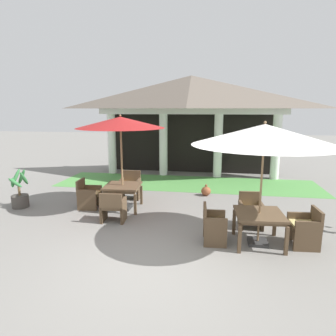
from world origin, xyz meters
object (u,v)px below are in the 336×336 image
Objects in this scene: patio_table_mid_left at (123,188)px; patio_chair_near_foreground_west at (213,225)px; patio_table_near_foreground at (259,217)px; potted_palm_left_edge at (20,196)px; patio_chair_mid_left_south at (113,207)px; patio_umbrella_near_foreground at (264,135)px; patio_chair_near_foreground_north at (251,212)px; patio_chair_near_foreground_east at (305,228)px; terracotta_urn at (206,191)px; patio_chair_mid_left_north at (131,186)px; patio_umbrella_mid_left at (121,123)px; patio_chair_mid_left_west at (88,195)px.

patio_chair_near_foreground_west is at bearing -34.46° from patio_table_mid_left.
potted_palm_left_edge is at bearing 168.29° from patio_table_near_foreground.
patio_chair_mid_left_south is at bearing -86.14° from patio_table_mid_left.
patio_umbrella_near_foreground is 2.20m from patio_chair_near_foreground_west.
patio_chair_near_foreground_west is 0.73× the size of potted_palm_left_edge.
patio_chair_near_foreground_west is (-0.97, -0.06, -1.97)m from patio_umbrella_near_foreground.
patio_table_near_foreground is 1.25× the size of patio_chair_near_foreground_north.
patio_umbrella_near_foreground is at bearing 90.00° from patio_chair_near_foreground_east.
patio_umbrella_near_foreground is 4.32m from terracotta_urn.
patio_chair_near_foreground_east is 0.72× the size of potted_palm_left_edge.
terracotta_urn is at bearing 109.65° from patio_table_near_foreground.
patio_chair_mid_left_north is at bearing 90.00° from patio_chair_mid_left_south.
patio_chair_mid_left_north is (-4.65, 2.72, 0.01)m from patio_chair_near_foreground_east.
patio_umbrella_near_foreground is at bearing -25.85° from patio_umbrella_mid_left.
patio_umbrella_mid_left is (-3.55, 0.78, 2.10)m from patio_chair_near_foreground_north.
patio_umbrella_near_foreground reaches higher than patio_table_near_foreground.
patio_chair_near_foreground_east reaches higher than patio_chair_mid_left_south.
patio_umbrella_near_foreground reaches higher than patio_chair_near_foreground_north.
patio_chair_near_foreground_east is 1.03× the size of patio_chair_mid_left_south.
patio_table_near_foreground is 1.26× the size of patio_chair_near_foreground_east.
patio_chair_mid_left_south is 3.61m from terracotta_urn.
potted_palm_left_edge is (-3.14, 0.67, -0.06)m from patio_chair_mid_left_south.
patio_chair_near_foreground_west is at bearing 129.74° from patio_chair_mid_left_north.
patio_chair_near_foreground_east is at bearing 3.75° from patio_table_near_foreground.
patio_umbrella_near_foreground is 5.01m from patio_chair_mid_left_north.
patio_umbrella_mid_left is at bearing 90.00° from patio_chair_mid_left_north.
patio_chair_near_foreground_north reaches higher than patio_chair_near_foreground_east.
patio_umbrella_mid_left is 3.05× the size of patio_chair_mid_left_north.
patio_chair_near_foreground_east is at bearing -20.22° from patio_table_mid_left.
patio_chair_mid_left_west is (-4.58, 0.71, 0.00)m from patio_chair_near_foreground_north.
patio_chair_near_foreground_west is 1.37m from patio_chair_near_foreground_north.
patio_table_near_foreground is at bearing -11.71° from potted_palm_left_edge.
patio_chair_mid_left_west is (-4.65, 1.68, -0.22)m from patio_table_near_foreground.
patio_chair_near_foreground_east is 4.09m from terracotta_urn.
patio_umbrella_near_foreground is 7.12m from potted_palm_left_edge.
patio_chair_mid_left_west is at bearing 45.01° from patio_chair_mid_left_north.
patio_chair_mid_left_south is at bearing 45.13° from patio_chair_mid_left_west.
patio_chair_near_foreground_north is at bearing -3.59° from potted_palm_left_edge.
patio_chair_near_foreground_north is 0.94× the size of patio_chair_mid_left_north.
patio_chair_near_foreground_north is at bearing 93.75° from patio_table_near_foreground.
patio_chair_near_foreground_north is at bearing -12.39° from patio_table_mid_left.
patio_chair_mid_left_south is 2.07× the size of terracotta_urn.
patio_chair_near_foreground_east is at bearing -12.15° from patio_chair_mid_left_south.
patio_table_near_foreground is 0.36× the size of patio_umbrella_near_foreground.
terracotta_urn is at bearing 114.27° from patio_chair_mid_left_west.
patio_chair_near_foreground_north is 1.37m from patio_chair_near_foreground_east.
patio_umbrella_near_foreground is 3.65× the size of patio_chair_mid_left_south.
potted_palm_left_edge is at bearing 76.45° from patio_chair_near_foreground_east.
patio_chair_mid_left_south is (0.14, -2.07, -0.03)m from patio_chair_mid_left_north.
patio_table_near_foreground is 2.70× the size of terracotta_urn.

